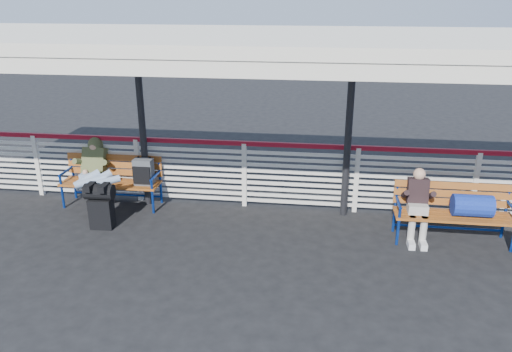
# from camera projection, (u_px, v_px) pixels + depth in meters

# --- Properties ---
(ground) EXTENTS (60.00, 60.00, 0.00)m
(ground) POSITION_uv_depth(u_px,v_px,m) (225.00, 256.00, 7.48)
(ground) COLOR black
(ground) RESTS_ON ground
(fence) EXTENTS (12.08, 0.08, 1.24)m
(fence) POSITION_uv_depth(u_px,v_px,m) (244.00, 172.00, 9.02)
(fence) COLOR silver
(fence) RESTS_ON ground
(canopy) EXTENTS (12.60, 3.60, 3.16)m
(canopy) POSITION_uv_depth(u_px,v_px,m) (232.00, 42.00, 7.23)
(canopy) COLOR silver
(canopy) RESTS_ON ground
(luggage_stack) EXTENTS (0.48, 0.28, 0.78)m
(luggage_stack) POSITION_uv_depth(u_px,v_px,m) (101.00, 204.00, 8.24)
(luggage_stack) COLOR black
(luggage_stack) RESTS_ON ground
(bench_left) EXTENTS (1.80, 0.56, 0.94)m
(bench_left) POSITION_uv_depth(u_px,v_px,m) (122.00, 175.00, 9.06)
(bench_left) COLOR #AE6321
(bench_left) RESTS_ON ground
(bench_right) EXTENTS (1.80, 0.56, 0.92)m
(bench_right) POSITION_uv_depth(u_px,v_px,m) (463.00, 207.00, 7.73)
(bench_right) COLOR #AE6321
(bench_right) RESTS_ON ground
(traveler_man) EXTENTS (0.94, 1.51, 0.77)m
(traveler_man) POSITION_uv_depth(u_px,v_px,m) (95.00, 175.00, 8.77)
(traveler_man) COLOR #9BB0D1
(traveler_man) RESTS_ON ground
(companion_person) EXTENTS (0.32, 0.66, 1.15)m
(companion_person) POSITION_uv_depth(u_px,v_px,m) (418.00, 204.00, 7.80)
(companion_person) COLOR #B4AFA3
(companion_person) RESTS_ON ground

